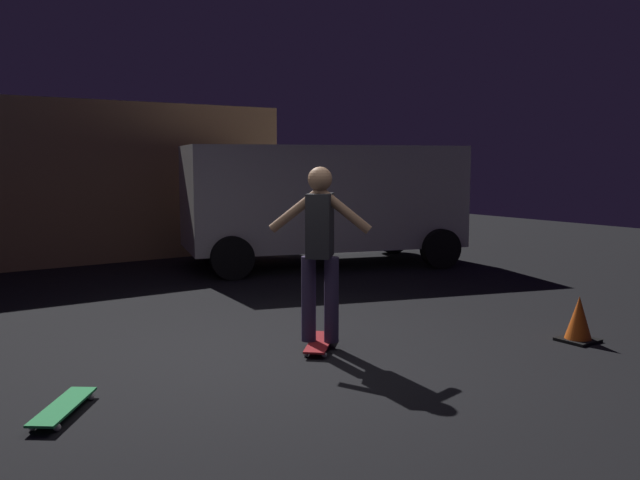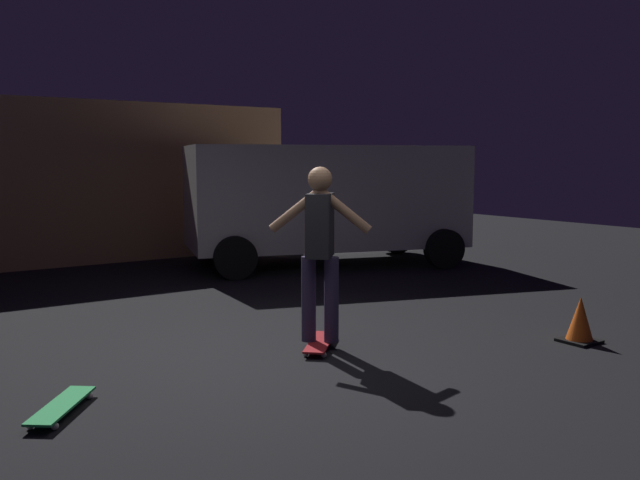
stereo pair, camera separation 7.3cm
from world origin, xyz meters
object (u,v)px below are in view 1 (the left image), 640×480
at_px(traffic_cone, 579,321).
at_px(skater, 320,241).
at_px(skateboard_ridden, 320,343).
at_px(parked_van, 323,197).
at_px(skateboard_spare, 63,407).

bearing_deg(traffic_cone, skater, 150.38).
height_order(skateboard_ridden, skater, skater).
bearing_deg(skateboard_ridden, parked_van, 54.29).
bearing_deg(skateboard_spare, skater, 8.01).
bearing_deg(parked_van, skater, -125.71).
bearing_deg(skater, skateboard_ridden, -178.21).
distance_m(parked_van, skateboard_spare, 7.34).
relative_size(skateboard_ridden, skateboard_spare, 0.95).
height_order(parked_van, skateboard_ridden, parked_van).
bearing_deg(traffic_cone, parked_van, 81.47).
distance_m(skateboard_ridden, skater, 0.98).
xyz_separation_m(skateboard_ridden, skater, (0.00, 0.00, 0.98)).
bearing_deg(skater, traffic_cone, -29.62).
relative_size(parked_van, skater, 2.97).
distance_m(skateboard_spare, skater, 2.70).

